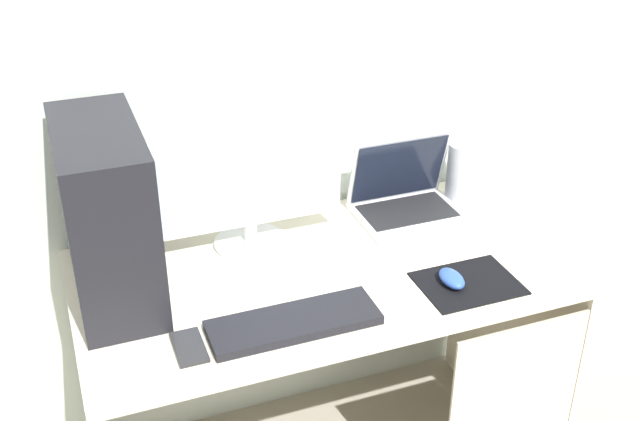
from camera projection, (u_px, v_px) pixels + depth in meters
wall_back at (272, 40)px, 2.21m from camera, size 4.00×0.05×2.60m
desk at (327, 319)px, 2.22m from camera, size 1.32×0.69×0.77m
pc_tower at (107, 215)px, 1.94m from camera, size 0.20×0.45×0.45m
monitor at (249, 191)px, 2.16m from camera, size 0.53×0.21×0.35m
laptop at (406, 199)px, 2.40m from camera, size 0.32×0.25×0.24m
speaker at (462, 171)px, 2.46m from camera, size 0.10×0.10×0.19m
keyboard at (294, 322)px, 1.91m from camera, size 0.42×0.14×0.02m
mousepad at (468, 283)px, 2.08m from camera, size 0.26×0.20×0.00m
mouse_left at (452, 279)px, 2.06m from camera, size 0.06×0.10×0.03m
cell_phone at (189, 347)px, 1.84m from camera, size 0.07×0.13×0.01m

